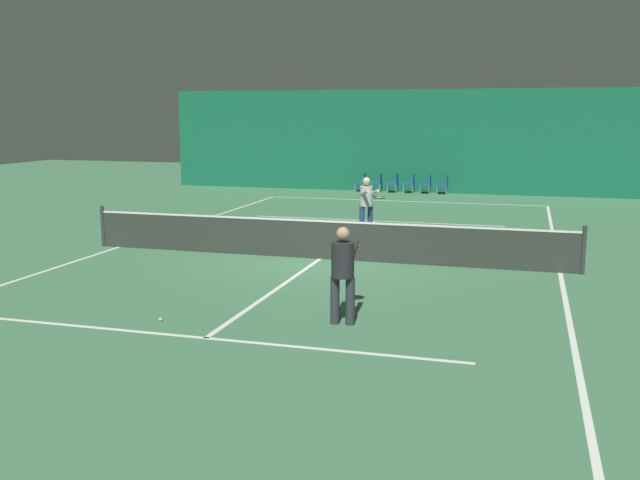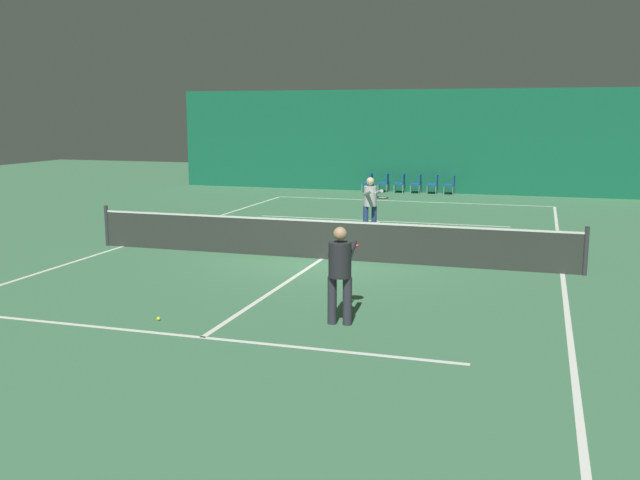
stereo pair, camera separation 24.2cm
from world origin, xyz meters
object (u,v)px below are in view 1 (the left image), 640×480
at_px(player_near, 343,267).
at_px(player_far, 367,201).
at_px(courtside_chair_0, 362,181).
at_px(courtside_chair_2, 394,182).
at_px(courtside_chair_4, 427,183).
at_px(tennis_ball, 160,320).
at_px(courtside_chair_3, 411,182).
at_px(courtside_chair_1, 378,181).
at_px(courtside_chair_5, 444,183).
at_px(tennis_net, 320,238).

xyz_separation_m(player_near, player_far, (-1.59, 8.96, -0.00)).
distance_m(courtside_chair_0, courtside_chair_2, 1.45).
bearing_deg(courtside_chair_4, tennis_ball, -4.65).
height_order(player_far, courtside_chair_3, player_far).
relative_size(courtside_chair_1, courtside_chair_4, 1.00).
distance_m(courtside_chair_5, tennis_ball, 20.70).
relative_size(tennis_net, courtside_chair_0, 14.29).
xyz_separation_m(courtside_chair_4, courtside_chair_5, (0.73, 0.00, 0.00)).
distance_m(courtside_chair_2, tennis_ball, 20.57).
height_order(player_near, courtside_chair_2, player_near).
relative_size(player_near, courtside_chair_0, 1.95).
height_order(player_far, courtside_chair_5, player_far).
bearing_deg(tennis_net, courtside_chair_1, 96.30).
distance_m(tennis_net, player_far, 3.97).
relative_size(courtside_chair_3, tennis_ball, 12.73).
height_order(tennis_net, courtside_chair_4, tennis_net).
height_order(courtside_chair_0, courtside_chair_3, same).
distance_m(courtside_chair_0, courtside_chair_5, 3.63).
xyz_separation_m(courtside_chair_0, courtside_chair_2, (1.45, 0.00, 0.00)).
distance_m(tennis_net, courtside_chair_4, 14.79).
distance_m(courtside_chair_0, courtside_chair_3, 2.18).
xyz_separation_m(tennis_net, player_far, (0.27, 3.94, 0.44)).
bearing_deg(tennis_net, courtside_chair_5, 85.08).
bearing_deg(tennis_net, player_near, -69.73).
distance_m(courtside_chair_0, courtside_chair_4, 2.90).
bearing_deg(player_far, courtside_chair_3, 148.79).
bearing_deg(courtside_chair_5, tennis_net, -4.92).
relative_size(player_near, courtside_chair_2, 1.95).
relative_size(tennis_net, tennis_ball, 181.82).
distance_m(player_near, courtside_chair_5, 19.82).
distance_m(tennis_net, courtside_chair_5, 14.83).
bearing_deg(player_far, courtside_chair_4, 144.96).
distance_m(courtside_chair_1, courtside_chair_2, 0.73).
relative_size(tennis_net, courtside_chair_2, 14.29).
relative_size(player_near, courtside_chair_5, 1.95).
height_order(player_far, courtside_chair_2, player_far).
distance_m(tennis_net, player_near, 5.38).
xyz_separation_m(courtside_chair_4, tennis_ball, (-1.67, -20.56, -0.45)).
xyz_separation_m(courtside_chair_3, tennis_ball, (-0.95, -20.56, -0.45)).
height_order(courtside_chair_5, tennis_ball, courtside_chair_5).
bearing_deg(courtside_chair_5, tennis_ball, -6.65).
distance_m(courtside_chair_2, courtside_chair_5, 2.18).
relative_size(courtside_chair_0, courtside_chair_2, 1.00).
distance_m(player_near, courtside_chair_0, 20.25).
xyz_separation_m(courtside_chair_2, tennis_ball, (-0.22, -20.56, -0.45)).
bearing_deg(courtside_chair_5, courtside_chair_4, -90.00).
relative_size(player_near, courtside_chair_4, 1.95).
bearing_deg(courtside_chair_4, courtside_chair_3, -90.00).
distance_m(player_near, player_far, 9.10).
height_order(courtside_chair_0, courtside_chair_1, same).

